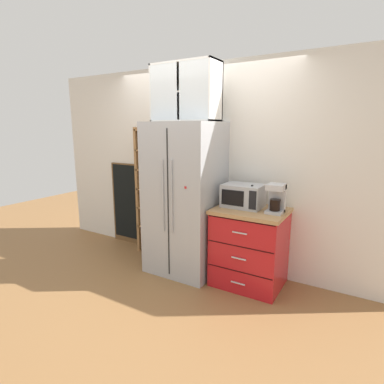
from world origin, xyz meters
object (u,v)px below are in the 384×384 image
Objects in this scene: bottle_amber at (252,199)px; refrigerator at (185,198)px; bottle_cobalt at (251,199)px; microwave at (243,196)px; coffee_maker at (276,198)px; mug_cream at (254,204)px; chalkboard_menu at (128,203)px.

refrigerator is at bearing -176.10° from bottle_amber.
microwave is at bearing 157.20° from bottle_cobalt.
coffee_maker reaches higher than mug_cream.
coffee_maker is 0.25× the size of chalkboard_menu.
microwave is 1.63× the size of bottle_amber.
refrigerator is 14.85× the size of mug_cream.
coffee_maker is at bearing 2.94° from refrigerator.
refrigerator reaches higher than microwave.
refrigerator is 4.18× the size of microwave.
chalkboard_menu is at bearing 165.03° from refrigerator.
bottle_amber is at bearing 90.00° from bottle_cobalt.
coffee_maker is 0.30m from mug_cream.
mug_cream is 2.12m from chalkboard_menu.
coffee_maker is 1.17× the size of bottle_cobalt.
bottle_amber is 0.22× the size of chalkboard_menu.
mug_cream is 0.46× the size of bottle_amber.
coffee_maker reaches higher than bottle_cobalt.
refrigerator is at bearing -177.06° from coffee_maker.
bottle_amber is 1.02× the size of bottle_cobalt.
bottle_amber is at bearing -7.58° from chalkboard_menu.
microwave is 0.39m from coffee_maker.
mug_cream is 0.10m from bottle_cobalt.
refrigerator is at bearing -14.97° from chalkboard_menu.
microwave is at bearing 160.44° from bottle_amber.
chalkboard_menu is at bearing 174.21° from mug_cream.
microwave is 1.42× the size of coffee_maker.
chalkboard_menu reaches higher than bottle_cobalt.
chalkboard_menu reaches higher than coffee_maker.
refrigerator reaches higher than mug_cream.
chalkboard_menu reaches higher than bottle_amber.
coffee_maker is (0.39, -0.04, 0.03)m from microwave.
coffee_maker reaches higher than microwave.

